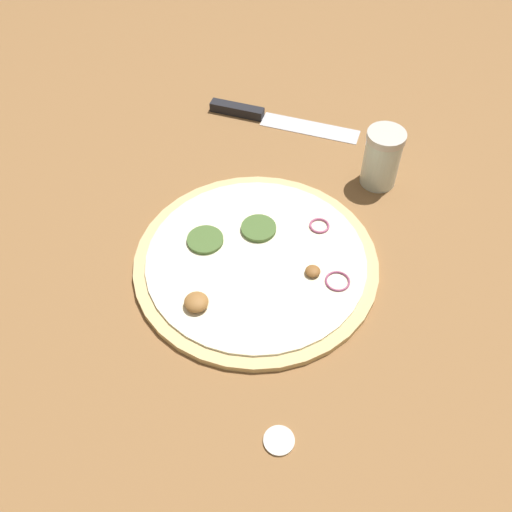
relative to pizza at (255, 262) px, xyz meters
name	(u,v)px	position (x,y,z in m)	size (l,w,h in m)	color
ground_plane	(256,265)	(0.00, 0.00, -0.01)	(3.00, 3.00, 0.00)	olive
pizza	(255,262)	(0.00, 0.00, 0.00)	(0.35, 0.35, 0.03)	#D6B77A
knife	(260,116)	(-0.07, 0.34, 0.00)	(0.28, 0.06, 0.02)	silver
spice_jar	(382,158)	(0.16, 0.22, 0.04)	(0.06, 0.06, 0.10)	silver
loose_cap	(279,440)	(0.08, -0.25, 0.00)	(0.04, 0.04, 0.01)	beige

